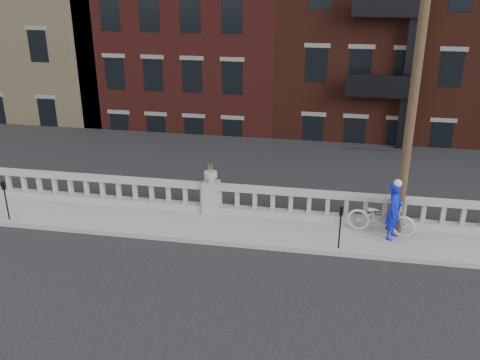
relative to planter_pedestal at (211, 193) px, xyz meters
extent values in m
plane|color=black|center=(0.00, -3.95, -0.83)|extent=(120.00, 120.00, 0.00)
cube|color=gray|center=(0.00, -0.95, -0.76)|extent=(32.00, 2.20, 0.15)
cube|color=gray|center=(0.00, 0.00, -0.56)|extent=(28.00, 0.34, 0.25)
cube|color=gray|center=(0.00, 0.00, 0.27)|extent=(28.00, 0.34, 0.16)
cube|color=gray|center=(0.00, 0.00, -0.13)|extent=(0.55, 0.55, 1.10)
cylinder|color=gray|center=(0.00, 0.00, 0.52)|extent=(0.24, 0.24, 0.20)
cylinder|color=gray|center=(0.00, 0.00, 0.70)|extent=(0.44, 0.44, 0.18)
cube|color=#605E59|center=(0.00, 0.35, -3.26)|extent=(36.00, 0.50, 5.15)
cube|color=black|center=(0.00, 22.00, -6.08)|extent=(80.00, 44.00, 0.50)
cube|color=#595651|center=(-2.00, 4.50, -3.83)|extent=(16.00, 7.00, 4.00)
cube|color=tan|center=(-17.00, 17.00, 4.17)|extent=(18.00, 16.00, 20.00)
cube|color=#4A1915|center=(-4.00, 16.00, 1.17)|extent=(10.00, 14.00, 14.00)
cube|color=#3C1810|center=(6.00, 16.00, 1.92)|extent=(10.00, 14.00, 15.50)
cylinder|color=#422D1E|center=(6.20, -0.35, 4.32)|extent=(0.28, 0.28, 10.00)
cylinder|color=black|center=(-6.55, -1.80, -0.13)|extent=(0.05, 0.05, 1.10)
cube|color=black|center=(-6.55, -1.80, 0.55)|extent=(0.10, 0.08, 0.26)
cube|color=black|center=(-6.55, -1.85, 0.59)|extent=(0.06, 0.01, 0.08)
cylinder|color=black|center=(4.36, -1.80, -0.13)|extent=(0.05, 0.05, 1.10)
cube|color=black|center=(4.36, -1.80, 0.55)|extent=(0.10, 0.08, 0.26)
cube|color=black|center=(4.36, -1.85, 0.59)|extent=(0.06, 0.01, 0.08)
imported|color=silver|center=(5.65, -0.57, -0.12)|extent=(2.21, 1.09, 1.11)
imported|color=#0D18CD|center=(5.99, -0.84, 0.25)|extent=(0.69, 0.80, 1.86)
camera|label=1|loc=(3.95, -16.27, 7.37)|focal=40.00mm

